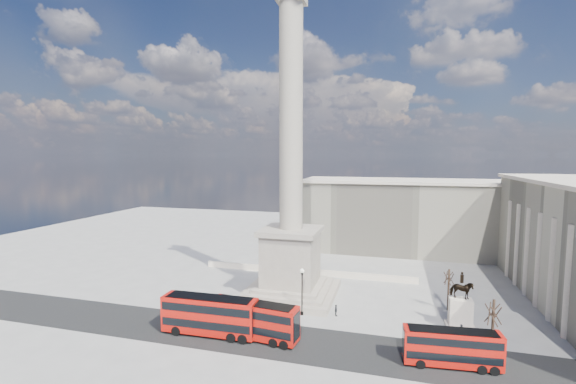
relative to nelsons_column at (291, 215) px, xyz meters
The scene contains 16 objects.
ground 13.85m from the nelsons_column, 90.00° to the right, with size 180.00×180.00×0.00m, color #A19F99.
asphalt_road 20.41m from the nelsons_column, 71.57° to the right, with size 120.00×9.00×0.01m, color #252525.
nelsons_column is the anchor object (origin of this frame).
balustrade_wall 16.55m from the nelsons_column, 90.00° to the left, with size 40.00×0.60×1.10m, color beige.
building_northeast 40.57m from the nelsons_column, 60.26° to the left, with size 51.00×17.00×16.60m.
red_bus_a 19.90m from the nelsons_column, 111.03° to the right, with size 12.00×3.07×4.84m.
red_bus_b 18.59m from the nelsons_column, 91.92° to the right, with size 11.36×3.79×4.52m.
red_bus_c 28.89m from the nelsons_column, 35.63° to the right, with size 9.97×3.15×3.98m.
victorian_lamp 11.93m from the nelsons_column, 63.60° to the right, with size 0.57×0.57×6.60m.
equestrian_statue 26.81m from the nelsons_column, 12.66° to the right, with size 3.49×2.62×7.40m.
bare_tree_near 30.30m from the nelsons_column, 28.92° to the right, with size 1.73×1.73×7.56m.
bare_tree_mid 24.64m from the nelsons_column, ahead, with size 1.68×1.68×6.36m.
bare_tree_far 43.29m from the nelsons_column, 15.93° to the left, with size 1.73×1.73×7.06m.
pedestrian_walking 28.03m from the nelsons_column, 19.78° to the right, with size 0.64×0.42×1.74m, color black.
pedestrian_standing 30.68m from the nelsons_column, 18.05° to the right, with size 0.78×0.61×1.61m, color black.
pedestrian_crossing 15.80m from the nelsons_column, 36.94° to the right, with size 0.94×0.39×1.61m, color black.
Camera 1 is at (15.38, -52.49, 22.23)m, focal length 24.00 mm.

